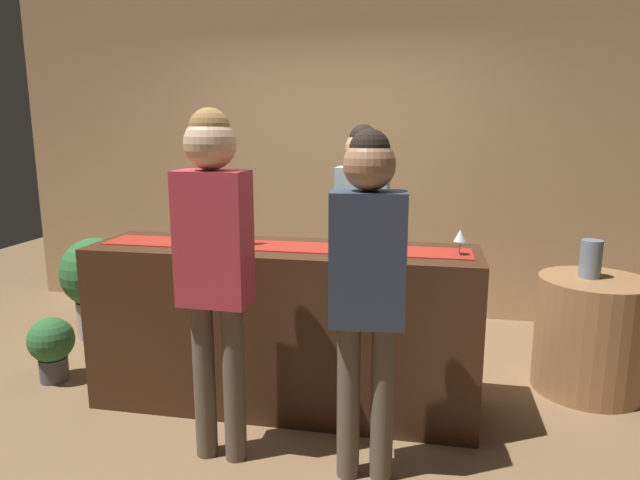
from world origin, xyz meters
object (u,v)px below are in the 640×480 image
round_side_table (591,335)px  potted_plant_small (52,345)px  wine_bottle_amber (356,231)px  bartender (362,223)px  customer_sipping (367,272)px  potted_plant_tall (96,280)px  wine_glass_mid_counter (460,237)px  wine_glass_near_customer (182,226)px  vase_on_side_table (591,259)px  wine_bottle_green (242,227)px  customer_browsing (214,249)px

round_side_table → potted_plant_small: size_ratio=1.70×
wine_bottle_amber → bartender: size_ratio=0.18×
wine_bottle_amber → customer_sipping: bearing=-77.9°
round_side_table → potted_plant_tall: (-3.64, 0.26, 0.10)m
wine_glass_mid_counter → wine_glass_near_customer: bearing=179.1°
vase_on_side_table → potted_plant_tall: size_ratio=0.30×
wine_glass_near_customer → potted_plant_tall: size_ratio=0.18×
potted_plant_small → wine_glass_mid_counter: bearing=-0.9°
bartender → potted_plant_tall: bearing=-4.2°
potted_plant_small → wine_glass_near_customer: bearing=-0.8°
wine_bottle_green → customer_browsing: bearing=-83.9°
wine_bottle_green → bartender: bearing=43.2°
vase_on_side_table → wine_bottle_amber: bearing=-157.1°
potted_plant_tall → wine_glass_near_customer: bearing=-35.8°
customer_sipping → customer_browsing: (-0.74, 0.03, 0.07)m
wine_bottle_amber → potted_plant_small: 2.20m
vase_on_side_table → wine_glass_mid_counter: bearing=-143.6°
wine_bottle_green → bartender: (0.63, 0.59, -0.05)m
wine_bottle_green → vase_on_side_table: bearing=16.1°
customer_sipping → customer_browsing: bearing=172.8°
wine_bottle_green → customer_sipping: (0.81, -0.62, -0.07)m
customer_browsing → potted_plant_tall: (-1.59, 1.43, -0.63)m
wine_glass_near_customer → customer_sipping: customer_sipping is taller
customer_browsing → round_side_table: bearing=31.5°
wine_bottle_amber → potted_plant_small: (-2.03, 0.02, -0.85)m
bartender → potted_plant_small: bartender is taller
wine_glass_near_customer → potted_plant_tall: bearing=144.2°
wine_bottle_green → wine_glass_mid_counter: bearing=-0.8°
bartender → customer_sipping: 1.23m
bartender → round_side_table: 1.63m
wine_glass_mid_counter → potted_plant_small: (-2.60, 0.04, -0.84)m
wine_glass_near_customer → potted_plant_small: size_ratio=0.33×
wine_bottle_green → bartender: bartender is taller
customer_sipping → round_side_table: customer_sipping is taller
potted_plant_tall → wine_bottle_amber: bearing=-20.7°
bartender → wine_glass_near_customer: bearing=32.2°
wine_glass_mid_counter → customer_browsing: customer_browsing is taller
wine_bottle_green → vase_on_side_table: (2.08, 0.60, -0.24)m
wine_glass_near_customer → potted_plant_tall: (-1.15, 0.83, -0.62)m
vase_on_side_table → potted_plant_tall: 3.63m
customer_browsing → round_side_table: size_ratio=2.38×
wine_bottle_amber → vase_on_side_table: (1.41, 0.59, -0.24)m
wine_glass_near_customer → bartender: (1.02, 0.59, -0.05)m
potted_plant_tall → potted_plant_small: size_ratio=1.85×
customer_sipping → potted_plant_tall: bearing=142.7°
customer_sipping → potted_plant_small: size_ratio=3.82×
customer_sipping → vase_on_side_table: 1.77m
potted_plant_small → round_side_table: bearing=9.0°
wine_bottle_green → customer_browsing: customer_browsing is taller
wine_glass_near_customer → customer_browsing: customer_browsing is taller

